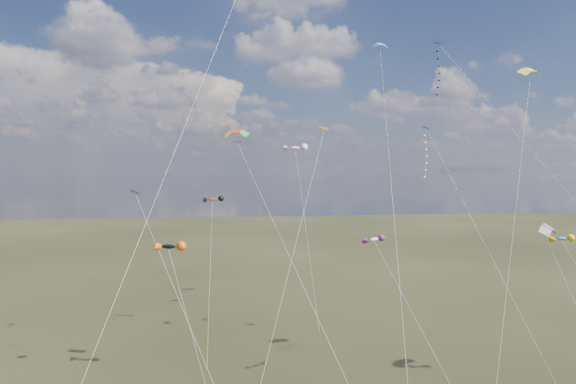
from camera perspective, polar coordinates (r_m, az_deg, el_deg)
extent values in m
cube|color=black|center=(61.85, 16.38, 15.59)|extent=(1.18, 1.17, 0.31)
cylinder|color=silver|center=(40.20, -13.10, 2.91)|extent=(15.01, 24.38, 43.35)
cube|color=black|center=(52.07, -16.64, 0.01)|extent=(0.81, 0.86, 0.32)
cylinder|color=silver|center=(46.53, -11.77, -12.18)|extent=(9.68, 12.97, 19.20)
cube|color=#0B1551|center=(61.53, 15.09, 6.91)|extent=(0.94, 0.95, 0.24)
cylinder|color=silver|center=(55.65, 21.44, -6.21)|extent=(6.48, 17.12, 26.19)
cube|color=#BE4707|center=(60.36, 4.06, 7.07)|extent=(1.12, 1.06, 0.41)
cylinder|color=silver|center=(49.62, 0.52, -7.08)|extent=(10.46, 21.00, 26.19)
cylinder|color=silver|center=(47.40, 23.62, -4.72)|extent=(11.39, 13.60, 31.12)
cylinder|color=silver|center=(52.02, 11.54, -0.27)|extent=(7.69, 32.79, 37.77)
cylinder|color=silver|center=(43.42, 1.43, -9.22)|extent=(10.14, 15.22, 25.05)
ellipsoid|color=black|center=(53.12, -13.13, -5.92)|extent=(3.01, 1.50, 1.05)
cylinder|color=silver|center=(50.49, -10.89, -14.27)|extent=(4.53, 8.09, 13.64)
ellipsoid|color=red|center=(68.08, -8.40, -0.82)|extent=(2.79, 1.66, 0.91)
cylinder|color=silver|center=(62.37, -8.67, -9.21)|extent=(0.50, 13.80, 17.46)
cube|color=#332316|center=(58.23, -9.00, -18.98)|extent=(0.10, 0.10, 0.12)
ellipsoid|color=white|center=(50.17, 9.58, -5.19)|extent=(2.32, 1.79, 0.67)
cylinder|color=silver|center=(48.17, 14.60, -14.49)|extent=(5.68, 9.76, 14.68)
ellipsoid|color=red|center=(80.44, 0.83, 4.91)|extent=(3.53, 2.20, 1.40)
cylinder|color=silver|center=(73.79, 2.06, -4.50)|extent=(1.08, 14.60, 24.76)
cube|color=#332316|center=(69.50, 3.53, -15.35)|extent=(0.10, 0.10, 0.12)
ellipsoid|color=blue|center=(55.59, 28.17, -4.58)|extent=(1.97, 0.79, 0.76)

